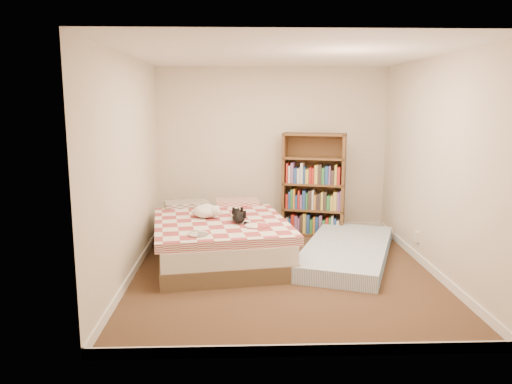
{
  "coord_description": "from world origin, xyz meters",
  "views": [
    {
      "loc": [
        -0.52,
        -5.63,
        1.99
      ],
      "look_at": [
        -0.31,
        0.3,
        0.91
      ],
      "focal_mm": 35.0,
      "sensor_mm": 36.0,
      "label": 1
    }
  ],
  "objects_px": {
    "floor_mattress": "(347,252)",
    "black_cat": "(239,216)",
    "bed": "(220,237)",
    "bookshelf": "(313,198)",
    "white_dog": "(206,211)"
  },
  "relations": [
    {
      "from": "bookshelf",
      "to": "white_dog",
      "type": "height_order",
      "value": "bookshelf"
    },
    {
      "from": "white_dog",
      "to": "bookshelf",
      "type": "bearing_deg",
      "value": 21.63
    },
    {
      "from": "floor_mattress",
      "to": "black_cat",
      "type": "xyz_separation_m",
      "value": [
        -1.38,
        -0.08,
        0.49
      ]
    },
    {
      "from": "bookshelf",
      "to": "white_dog",
      "type": "distance_m",
      "value": 1.89
    },
    {
      "from": "bed",
      "to": "bookshelf",
      "type": "xyz_separation_m",
      "value": [
        1.37,
        1.1,
        0.29
      ]
    },
    {
      "from": "bed",
      "to": "black_cat",
      "type": "relative_size",
      "value": 3.91
    },
    {
      "from": "black_cat",
      "to": "bookshelf",
      "type": "bearing_deg",
      "value": 41.5
    },
    {
      "from": "bookshelf",
      "to": "floor_mattress",
      "type": "distance_m",
      "value": 1.36
    },
    {
      "from": "floor_mattress",
      "to": "black_cat",
      "type": "distance_m",
      "value": 1.46
    },
    {
      "from": "black_cat",
      "to": "floor_mattress",
      "type": "bearing_deg",
      "value": -5.15
    },
    {
      "from": "black_cat",
      "to": "bed",
      "type": "bearing_deg",
      "value": 129.42
    },
    {
      "from": "bookshelf",
      "to": "floor_mattress",
      "type": "relative_size",
      "value": 0.7
    },
    {
      "from": "bed",
      "to": "white_dog",
      "type": "distance_m",
      "value": 0.38
    },
    {
      "from": "floor_mattress",
      "to": "bed",
      "type": "bearing_deg",
      "value": -164.7
    },
    {
      "from": "bed",
      "to": "floor_mattress",
      "type": "bearing_deg",
      "value": -14.27
    }
  ]
}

